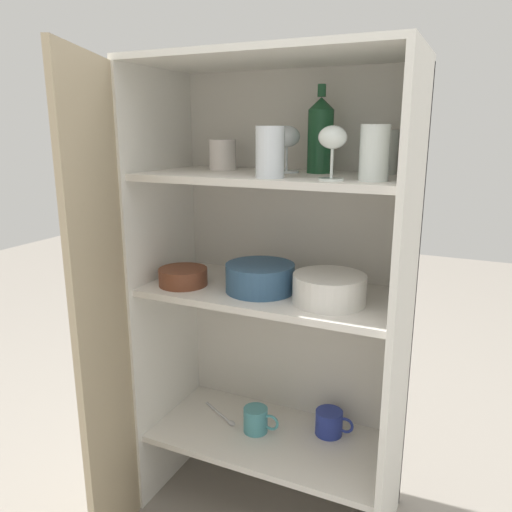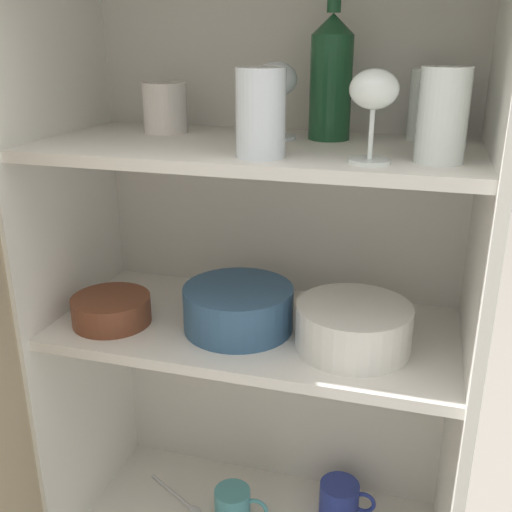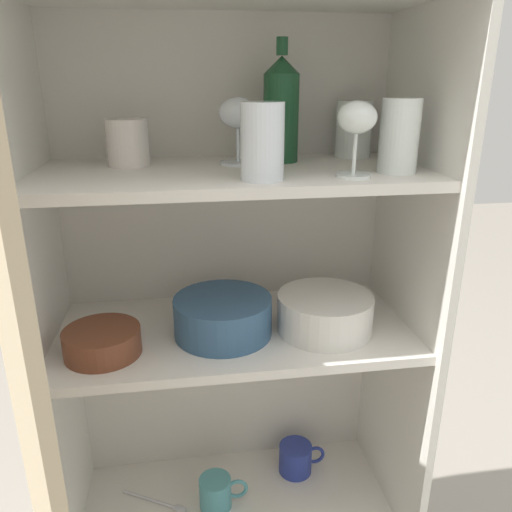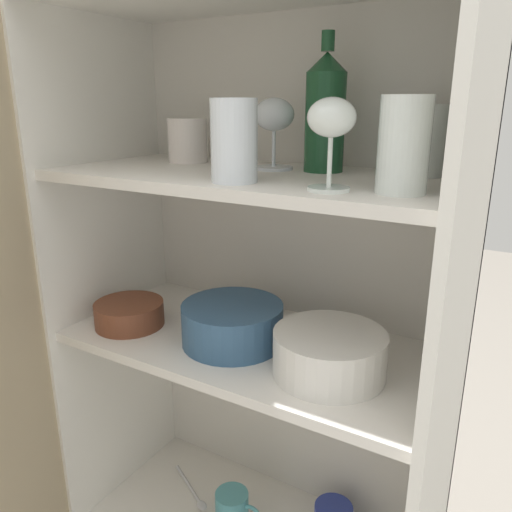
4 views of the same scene
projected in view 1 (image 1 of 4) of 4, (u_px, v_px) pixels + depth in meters
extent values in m
cube|color=silver|center=(293.00, 290.00, 1.67)|extent=(0.79, 0.02, 1.40)
cube|color=white|center=(165.00, 291.00, 1.67)|extent=(0.02, 0.40, 1.40)
cube|color=white|center=(402.00, 328.00, 1.35)|extent=(0.02, 0.40, 1.40)
cube|color=white|center=(273.00, 57.00, 1.33)|extent=(0.79, 0.40, 0.02)
cube|color=silver|center=(270.00, 438.00, 1.62)|extent=(0.75, 0.36, 0.02)
cube|color=silver|center=(271.00, 293.00, 1.50)|extent=(0.75, 0.36, 0.02)
cube|color=silver|center=(272.00, 177.00, 1.41)|extent=(0.75, 0.36, 0.02)
cube|color=tan|center=(104.00, 335.00, 1.31)|extent=(0.17, 0.36, 1.40)
cylinder|color=white|center=(374.00, 153.00, 1.20)|extent=(0.07, 0.07, 0.13)
cylinder|color=silver|center=(222.00, 155.00, 1.54)|extent=(0.08, 0.08, 0.09)
cylinder|color=white|center=(383.00, 152.00, 1.38)|extent=(0.08, 0.08, 0.12)
cylinder|color=white|center=(270.00, 152.00, 1.28)|extent=(0.08, 0.08, 0.13)
cylinder|color=white|center=(286.00, 172.00, 1.45)|extent=(0.07, 0.07, 0.01)
cylinder|color=white|center=(286.00, 159.00, 1.44)|extent=(0.01, 0.01, 0.07)
ellipsoid|color=white|center=(287.00, 136.00, 1.43)|extent=(0.08, 0.08, 0.06)
cylinder|color=white|center=(331.00, 179.00, 1.22)|extent=(0.06, 0.06, 0.01)
cylinder|color=white|center=(332.00, 164.00, 1.22)|extent=(0.01, 0.01, 0.07)
ellipsoid|color=white|center=(333.00, 137.00, 1.20)|extent=(0.07, 0.07, 0.06)
cylinder|color=#194728|center=(320.00, 142.00, 1.41)|extent=(0.07, 0.07, 0.18)
cone|color=#194728|center=(321.00, 103.00, 1.39)|extent=(0.07, 0.07, 0.03)
cylinder|color=#194728|center=(322.00, 91.00, 1.38)|extent=(0.02, 0.02, 0.03)
cylinder|color=silver|center=(329.00, 301.00, 1.38)|extent=(0.20, 0.20, 0.01)
cylinder|color=silver|center=(329.00, 298.00, 1.38)|extent=(0.20, 0.20, 0.01)
cylinder|color=silver|center=(329.00, 295.00, 1.38)|extent=(0.20, 0.20, 0.01)
cylinder|color=silver|center=(329.00, 292.00, 1.38)|extent=(0.20, 0.20, 0.01)
cylinder|color=silver|center=(329.00, 289.00, 1.37)|extent=(0.20, 0.20, 0.01)
cylinder|color=silver|center=(329.00, 286.00, 1.37)|extent=(0.20, 0.20, 0.01)
cylinder|color=silver|center=(329.00, 283.00, 1.37)|extent=(0.20, 0.20, 0.01)
cylinder|color=silver|center=(330.00, 279.00, 1.37)|extent=(0.20, 0.20, 0.01)
cylinder|color=silver|center=(330.00, 276.00, 1.36)|extent=(0.20, 0.20, 0.01)
cylinder|color=#33567A|center=(260.00, 278.00, 1.47)|extent=(0.20, 0.20, 0.08)
torus|color=#33567A|center=(260.00, 265.00, 1.46)|extent=(0.20, 0.20, 0.01)
cylinder|color=brown|center=(183.00, 277.00, 1.54)|extent=(0.15, 0.15, 0.05)
torus|color=brown|center=(183.00, 270.00, 1.53)|extent=(0.15, 0.15, 0.01)
cylinder|color=teal|center=(256.00, 420.00, 1.63)|extent=(0.08, 0.08, 0.08)
torus|color=teal|center=(269.00, 422.00, 1.61)|extent=(0.06, 0.01, 0.06)
cylinder|color=#283893|center=(329.00, 422.00, 1.62)|extent=(0.09, 0.09, 0.08)
torus|color=#283893|center=(345.00, 425.00, 1.59)|extent=(0.05, 0.01, 0.05)
cylinder|color=silver|center=(218.00, 413.00, 1.74)|extent=(0.15, 0.09, 0.01)
ellipsoid|color=silver|center=(231.00, 423.00, 1.68)|extent=(0.04, 0.04, 0.01)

